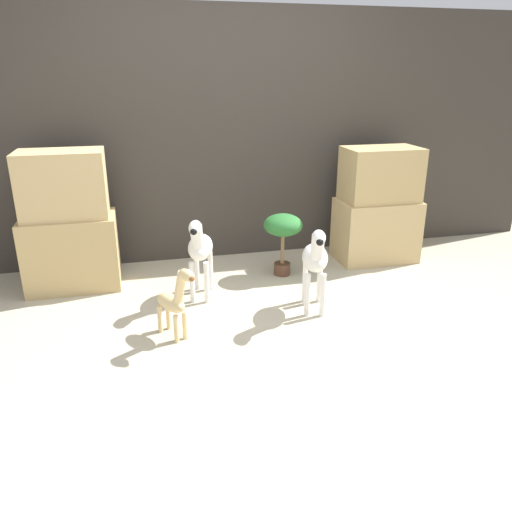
% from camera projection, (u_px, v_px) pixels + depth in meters
% --- Properties ---
extents(ground_plane, '(14.00, 14.00, 0.00)m').
position_uv_depth(ground_plane, '(270.00, 337.00, 3.33)').
color(ground_plane, '#B2A88E').
extents(wall_back, '(6.40, 0.08, 2.20)m').
position_uv_depth(wall_back, '(223.00, 138.00, 4.47)').
color(wall_back, '#38332D').
rests_on(wall_back, ground_plane).
extents(rock_pillar_left, '(0.72, 0.44, 1.11)m').
position_uv_depth(rock_pillar_left, '(68.00, 225.00, 3.94)').
color(rock_pillar_left, tan).
rests_on(rock_pillar_left, ground_plane).
extents(rock_pillar_right, '(0.72, 0.44, 1.04)m').
position_uv_depth(rock_pillar_right, '(378.00, 208.00, 4.54)').
color(rock_pillar_right, tan).
rests_on(rock_pillar_right, ground_plane).
extents(zebra_right, '(0.27, 0.48, 0.67)m').
position_uv_depth(zebra_right, '(315.00, 259.00, 3.56)').
color(zebra_right, white).
rests_on(zebra_right, ground_plane).
extents(zebra_left, '(0.27, 0.48, 0.67)m').
position_uv_depth(zebra_left, '(200.00, 248.00, 3.77)').
color(zebra_left, white).
rests_on(zebra_left, ground_plane).
extents(giraffe_figurine, '(0.27, 0.38, 0.53)m').
position_uv_depth(giraffe_figurine, '(174.00, 300.00, 3.23)').
color(giraffe_figurine, '#E0C184').
rests_on(giraffe_figurine, ground_plane).
extents(potted_palm_front, '(0.33, 0.33, 0.54)m').
position_uv_depth(potted_palm_front, '(283.00, 229.00, 4.21)').
color(potted_palm_front, '#513323').
rests_on(potted_palm_front, ground_plane).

